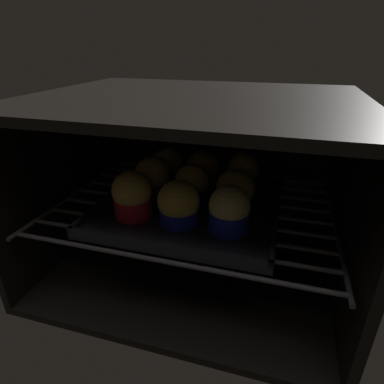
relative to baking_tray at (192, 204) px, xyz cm
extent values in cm
cube|color=black|center=(0.00, 1.52, -15.43)|extent=(59.00, 47.00, 1.50)
cube|color=black|center=(0.00, 1.52, 20.07)|extent=(59.00, 47.00, 1.50)
cube|color=black|center=(0.00, 24.27, 2.32)|extent=(59.00, 1.50, 34.00)
cube|color=black|center=(-28.75, 1.52, 2.32)|extent=(1.50, 47.00, 34.00)
cube|color=black|center=(28.75, 1.52, 2.32)|extent=(1.50, 47.00, 34.00)
cylinder|color=#4C494C|center=(0.00, -17.48, -1.08)|extent=(54.00, 0.80, 0.80)
cylinder|color=#4C494C|center=(0.00, -12.73, -1.08)|extent=(54.00, 0.80, 0.80)
cylinder|color=#4C494C|center=(0.00, -7.98, -1.08)|extent=(54.00, 0.80, 0.80)
cylinder|color=#4C494C|center=(0.00, -3.23, -1.08)|extent=(54.00, 0.80, 0.80)
cylinder|color=#4C494C|center=(0.00, 1.52, -1.08)|extent=(54.00, 0.80, 0.80)
cylinder|color=#4C494C|center=(0.00, 6.27, -1.08)|extent=(54.00, 0.80, 0.80)
cylinder|color=#4C494C|center=(0.00, 11.02, -1.08)|extent=(54.00, 0.80, 0.80)
cylinder|color=#4C494C|center=(0.00, 15.77, -1.08)|extent=(54.00, 0.80, 0.80)
cylinder|color=#4C494C|center=(0.00, 20.52, -1.08)|extent=(54.00, 0.80, 0.80)
cylinder|color=#4C494C|center=(-27.00, 1.52, -1.08)|extent=(0.80, 42.00, 0.80)
cylinder|color=#4C494C|center=(27.00, 1.52, -1.08)|extent=(0.80, 42.00, 0.80)
cube|color=black|center=(0.00, 0.00, -0.08)|extent=(33.67, 33.67, 1.20)
cube|color=black|center=(0.00, -16.43, 1.02)|extent=(33.67, 0.80, 1.00)
cube|color=black|center=(0.00, 16.43, 1.02)|extent=(33.67, 0.80, 1.00)
cube|color=black|center=(-16.43, 0.00, 1.02)|extent=(0.80, 33.67, 1.00)
cube|color=black|center=(16.43, 0.00, 1.02)|extent=(0.80, 33.67, 1.00)
cylinder|color=red|center=(-8.74, -8.17, 2.34)|extent=(6.69, 6.69, 3.63)
sphere|color=gold|center=(-8.74, -8.17, 5.54)|extent=(7.12, 7.12, 7.12)
sphere|color=#1E6023|center=(-8.76, -8.17, 7.95)|extent=(2.16, 2.16, 2.16)
cylinder|color=#1928B7|center=(0.16, -8.19, 2.34)|extent=(6.69, 6.69, 3.63)
sphere|color=gold|center=(0.16, -8.19, 4.73)|extent=(7.35, 7.35, 7.35)
cylinder|color=#1928B7|center=(8.81, -8.25, 2.34)|extent=(6.69, 6.69, 3.63)
sphere|color=#E0CC7A|center=(8.81, -8.25, 5.20)|extent=(6.83, 6.83, 6.83)
sphere|color=#28702D|center=(8.57, -8.30, 7.65)|extent=(1.61, 1.61, 1.61)
cylinder|color=#7A238C|center=(-8.29, 0.11, 2.34)|extent=(6.69, 6.69, 3.63)
sphere|color=gold|center=(-8.29, 0.11, 5.48)|extent=(7.06, 7.06, 7.06)
sphere|color=#19511E|center=(-7.41, 1.19, 7.48)|extent=(2.58, 2.58, 2.58)
cylinder|color=#1928B7|center=(0.32, -0.16, 2.34)|extent=(6.69, 6.69, 3.63)
sphere|color=gold|center=(0.32, -0.16, 5.15)|extent=(6.63, 6.63, 6.63)
sphere|color=#28702D|center=(-0.19, 0.05, 7.05)|extent=(1.72, 1.72, 1.72)
cylinder|color=#1928B7|center=(8.43, -0.33, 2.34)|extent=(6.69, 6.69, 3.63)
sphere|color=gold|center=(8.43, -0.33, 4.71)|extent=(7.25, 7.25, 7.25)
cylinder|color=#0C8C84|center=(-8.20, 8.90, 2.34)|extent=(6.69, 6.69, 3.63)
sphere|color=#E0CC7A|center=(-8.20, 8.90, 4.85)|extent=(6.87, 6.87, 6.87)
sphere|color=#28702D|center=(-8.27, 8.95, 7.03)|extent=(2.27, 2.27, 2.27)
cylinder|color=red|center=(0.33, 8.48, 2.34)|extent=(6.69, 6.69, 3.63)
sphere|color=gold|center=(0.33, 8.48, 4.81)|extent=(7.31, 7.31, 7.31)
sphere|color=#28702D|center=(0.67, 8.37, 7.18)|extent=(2.24, 2.24, 2.24)
cylinder|color=#0C8C84|center=(8.57, 8.76, 2.34)|extent=(6.69, 6.69, 3.63)
sphere|color=gold|center=(8.57, 8.76, 5.32)|extent=(6.77, 6.77, 6.77)
sphere|color=#28702D|center=(9.60, 8.67, 7.24)|extent=(1.82, 1.82, 1.82)
camera|label=1|loc=(15.90, -54.42, 29.45)|focal=29.88mm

